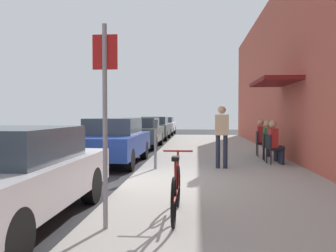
# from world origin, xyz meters

# --- Properties ---
(ground_plane) EXTENTS (60.00, 60.00, 0.00)m
(ground_plane) POSITION_xyz_m (0.00, 0.00, 0.00)
(ground_plane) COLOR #2D2D30
(sidewalk_slab) EXTENTS (4.50, 32.00, 0.12)m
(sidewalk_slab) POSITION_xyz_m (2.25, 2.00, 0.06)
(sidewalk_slab) COLOR #9E9B93
(sidewalk_slab) RESTS_ON ground_plane
(building_facade) EXTENTS (1.40, 32.00, 6.29)m
(building_facade) POSITION_xyz_m (4.65, 2.01, 3.14)
(building_facade) COLOR #BC5442
(building_facade) RESTS_ON ground_plane
(parked_car_0) EXTENTS (1.80, 4.40, 1.39)m
(parked_car_0) POSITION_xyz_m (-1.10, -2.89, 0.72)
(parked_car_0) COLOR #B7B7BC
(parked_car_0) RESTS_ON ground_plane
(parked_car_1) EXTENTS (1.80, 4.40, 1.46)m
(parked_car_1) POSITION_xyz_m (-1.10, 3.41, 0.75)
(parked_car_1) COLOR navy
(parked_car_1) RESTS_ON ground_plane
(parked_car_2) EXTENTS (1.80, 4.40, 1.43)m
(parked_car_2) POSITION_xyz_m (-1.10, 9.18, 0.74)
(parked_car_2) COLOR #47514C
(parked_car_2) RESTS_ON ground_plane
(parked_car_3) EXTENTS (1.80, 4.40, 1.44)m
(parked_car_3) POSITION_xyz_m (-1.10, 14.65, 0.75)
(parked_car_3) COLOR #47514C
(parked_car_3) RESTS_ON ground_plane
(parked_car_4) EXTENTS (1.80, 4.40, 1.38)m
(parked_car_4) POSITION_xyz_m (-1.10, 20.29, 0.72)
(parked_car_4) COLOR silver
(parked_car_4) RESTS_ON ground_plane
(parking_meter) EXTENTS (0.12, 0.10, 1.32)m
(parking_meter) POSITION_xyz_m (0.45, 1.74, 0.89)
(parking_meter) COLOR slate
(parking_meter) RESTS_ON sidewalk_slab
(street_sign) EXTENTS (0.32, 0.06, 2.60)m
(street_sign) POSITION_xyz_m (0.40, -3.28, 1.64)
(street_sign) COLOR gray
(street_sign) RESTS_ON sidewalk_slab
(bicycle_0) EXTENTS (0.46, 1.71, 0.90)m
(bicycle_0) POSITION_xyz_m (1.27, -2.67, 0.48)
(bicycle_0) COLOR black
(bicycle_0) RESTS_ON sidewalk_slab
(cafe_chair_0) EXTENTS (0.49, 0.49, 0.87)m
(cafe_chair_0) POSITION_xyz_m (3.78, 2.92, 0.62)
(cafe_chair_0) COLOR black
(cafe_chair_0) RESTS_ON sidewalk_slab
(seated_patron_0) EXTENTS (0.46, 0.40, 1.29)m
(seated_patron_0) POSITION_xyz_m (3.84, 2.93, 0.82)
(seated_patron_0) COLOR #232838
(seated_patron_0) RESTS_ON sidewalk_slab
(cafe_chair_1) EXTENTS (0.48, 0.48, 0.87)m
(cafe_chair_1) POSITION_xyz_m (3.78, 3.70, 0.62)
(cafe_chair_1) COLOR black
(cafe_chair_1) RESTS_ON sidewalk_slab
(seated_patron_1) EXTENTS (0.45, 0.38, 1.29)m
(seated_patron_1) POSITION_xyz_m (3.84, 3.69, 0.82)
(seated_patron_1) COLOR #232838
(seated_patron_1) RESTS_ON sidewalk_slab
(cafe_chair_2) EXTENTS (0.46, 0.46, 0.87)m
(cafe_chair_2) POSITION_xyz_m (3.78, 4.92, 0.62)
(cafe_chair_2) COLOR black
(cafe_chair_2) RESTS_ON sidewalk_slab
(seated_patron_2) EXTENTS (0.44, 0.37, 1.29)m
(seated_patron_2) POSITION_xyz_m (3.84, 4.92, 0.82)
(seated_patron_2) COLOR #232838
(seated_patron_2) RESTS_ON sidewalk_slab
(pedestrian_standing) EXTENTS (0.36, 0.22, 1.70)m
(pedestrian_standing) POSITION_xyz_m (2.23, 1.99, 1.12)
(pedestrian_standing) COLOR #232838
(pedestrian_standing) RESTS_ON sidewalk_slab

